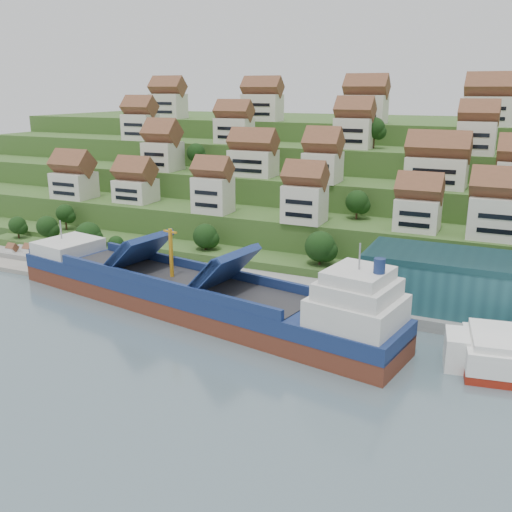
% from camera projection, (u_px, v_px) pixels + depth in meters
% --- Properties ---
extents(ground, '(300.00, 300.00, 0.00)m').
position_uv_depth(ground, '(229.00, 316.00, 107.30)').
color(ground, slate).
rests_on(ground, ground).
extents(quay, '(180.00, 14.00, 2.20)m').
position_uv_depth(quay, '(355.00, 301.00, 112.00)').
color(quay, gray).
rests_on(quay, ground).
extents(pebble_beach, '(45.00, 20.00, 1.00)m').
position_uv_depth(pebble_beach, '(44.00, 260.00, 140.94)').
color(pebble_beach, gray).
rests_on(pebble_beach, ground).
extents(hillside, '(260.00, 128.00, 31.00)m').
position_uv_depth(hillside, '(368.00, 182.00, 194.47)').
color(hillside, '#2D4C1E').
rests_on(hillside, ground).
extents(hillside_village, '(154.02, 63.92, 28.45)m').
position_uv_depth(hillside_village, '(357.00, 155.00, 150.36)').
color(hillside_village, silver).
rests_on(hillside_village, ground).
extents(hillside_trees, '(143.75, 62.72, 30.68)m').
position_uv_depth(hillside_trees, '(270.00, 197.00, 142.58)').
color(hillside_trees, '#173712').
rests_on(hillside_trees, ground).
extents(flagpole, '(1.28, 0.16, 8.00)m').
position_uv_depth(flagpole, '(339.00, 279.00, 106.78)').
color(flagpole, gray).
rests_on(flagpole, quay).
extents(beach_huts, '(14.40, 3.70, 2.20)m').
position_uv_depth(beach_huts, '(33.00, 254.00, 140.21)').
color(beach_huts, white).
rests_on(beach_huts, pebble_beach).
extents(cargo_ship, '(85.47, 27.94, 18.82)m').
position_uv_depth(cargo_ship, '(199.00, 297.00, 107.47)').
color(cargo_ship, brown).
rests_on(cargo_ship, ground).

